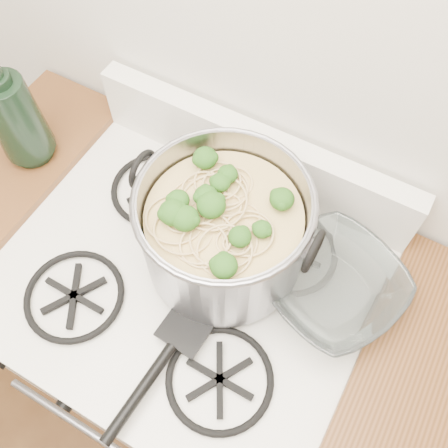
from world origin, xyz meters
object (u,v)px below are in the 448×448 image
gas_range (195,343)px  bottle (10,107)px  stock_pot (224,231)px  spatula (189,322)px  glass_bowl (331,288)px

gas_range → bottle: bearing=168.7°
stock_pot → spatula: stock_pot is taller
stock_pot → spatula: size_ratio=1.16×
spatula → glass_bowl: glass_bowl is taller
glass_bowl → bottle: (-0.75, -0.02, 0.14)m
gas_range → bottle: (-0.47, 0.10, 0.64)m
gas_range → spatula: spatula is taller
stock_pot → glass_bowl: (0.23, 0.03, -0.09)m
stock_pot → glass_bowl: 0.25m
gas_range → glass_bowl: size_ratio=8.77×
stock_pot → spatula: 0.19m
glass_bowl → bottle: bottle is taller
glass_bowl → bottle: size_ratio=0.34×
bottle → spatula: bearing=-10.4°
gas_range → bottle: size_ratio=3.00×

